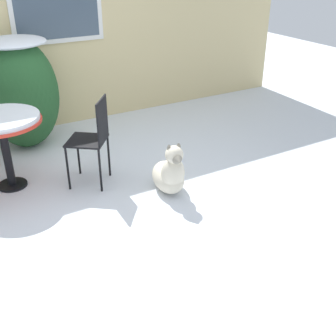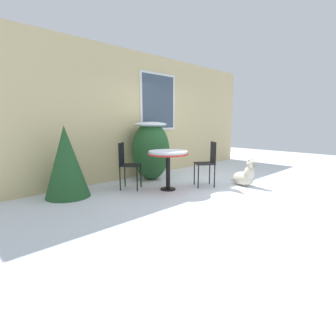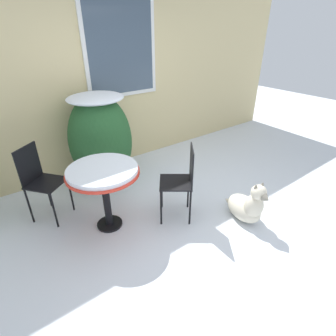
{
  "view_description": "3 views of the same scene",
  "coord_description": "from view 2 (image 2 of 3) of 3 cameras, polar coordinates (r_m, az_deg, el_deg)",
  "views": [
    {
      "loc": [
        -1.38,
        -3.67,
        2.33
      ],
      "look_at": [
        0.57,
        -0.26,
        0.26
      ],
      "focal_mm": 45.0,
      "sensor_mm": 36.0,
      "label": 1
    },
    {
      "loc": [
        -4.64,
        -3.07,
        1.4
      ],
      "look_at": [
        -0.88,
        0.66,
        0.46
      ],
      "focal_mm": 28.0,
      "sensor_mm": 36.0,
      "label": 2
    },
    {
      "loc": [
        -1.83,
        -1.83,
        2.21
      ],
      "look_at": [
        0.0,
        0.6,
        0.55
      ],
      "focal_mm": 28.0,
      "sensor_mm": 36.0,
      "label": 3
    }
  ],
  "objects": [
    {
      "name": "dog",
      "position": [
        6.01,
        16.43,
        -1.72
      ],
      "size": [
        0.41,
        0.71,
        0.61
      ],
      "rotation": [
        0.0,
        0.0,
        -0.18
      ],
      "color": "beige",
      "rests_on": "ground_plane"
    },
    {
      "name": "ground_plane",
      "position": [
        5.74,
        10.92,
        -4.24
      ],
      "size": [
        16.0,
        16.0,
        0.0
      ],
      "primitive_type": "plane",
      "color": "silver"
    },
    {
      "name": "patio_table",
      "position": [
        5.34,
        -0.0,
        2.6
      ],
      "size": [
        0.83,
        0.83,
        0.81
      ],
      "color": "black",
      "rests_on": "ground_plane"
    },
    {
      "name": "patio_chair_far_side",
      "position": [
        5.75,
        8.65,
        1.47
      ],
      "size": [
        0.55,
        0.55,
        0.97
      ],
      "rotation": [
        0.0,
        0.0,
        4.06
      ],
      "color": "black",
      "rests_on": "ground_plane"
    },
    {
      "name": "house_wall",
      "position": [
        7.03,
        -3.88,
        11.36
      ],
      "size": [
        8.0,
        0.1,
        3.08
      ],
      "color": "#D1BC84",
      "rests_on": "ground_plane"
    },
    {
      "name": "evergreen_bush",
      "position": [
        5.19,
        -21.31,
        1.25
      ],
      "size": [
        0.82,
        0.82,
        1.33
      ],
      "color": "#235128",
      "rests_on": "ground_plane"
    },
    {
      "name": "patio_chair_near_table",
      "position": [
        5.51,
        -8.92,
        1.09
      ],
      "size": [
        0.55,
        0.55,
        0.97
      ],
      "rotation": [
        0.0,
        0.0,
        0.67
      ],
      "color": "black",
      "rests_on": "ground_plane"
    },
    {
      "name": "shrub_left",
      "position": [
        6.36,
        -3.74,
        4.05
      ],
      "size": [
        0.93,
        0.88,
        1.39
      ],
      "color": "#235128",
      "rests_on": "ground_plane"
    }
  ]
}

